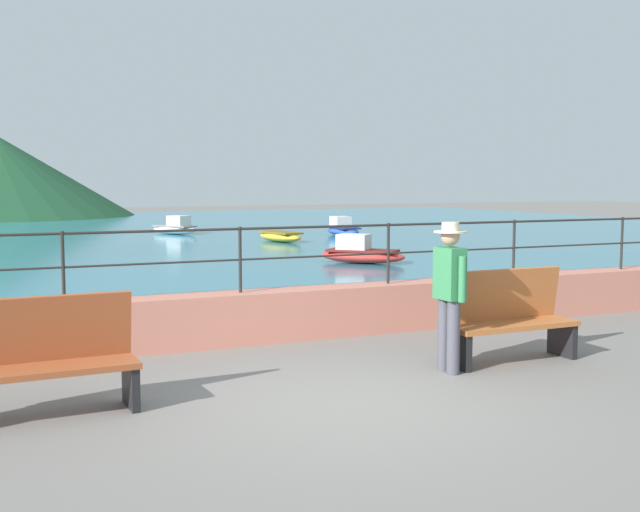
% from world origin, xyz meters
% --- Properties ---
extents(ground_plane, '(120.00, 120.00, 0.00)m').
position_xyz_m(ground_plane, '(0.00, 0.00, 0.00)').
color(ground_plane, slate).
extents(promenade_wall, '(20.00, 0.56, 0.70)m').
position_xyz_m(promenade_wall, '(0.00, 3.20, 0.35)').
color(promenade_wall, tan).
rests_on(promenade_wall, ground).
extents(railing, '(18.44, 0.04, 0.90)m').
position_xyz_m(railing, '(0.00, 3.20, 1.34)').
color(railing, '#282623').
rests_on(railing, promenade_wall).
extents(lake_water, '(64.00, 44.32, 0.06)m').
position_xyz_m(lake_water, '(0.00, 25.84, 0.03)').
color(lake_water, teal).
rests_on(lake_water, ground).
extents(bench_main, '(1.72, 0.62, 1.13)m').
position_xyz_m(bench_main, '(-2.73, 0.82, 0.56)').
color(bench_main, '#9E4C28').
rests_on(bench_main, ground).
extents(bench_far, '(1.70, 0.56, 1.13)m').
position_xyz_m(bench_far, '(2.68, 0.86, 0.56)').
color(bench_far, '#B76633').
rests_on(bench_far, ground).
extents(person_walking, '(0.38, 0.57, 1.75)m').
position_xyz_m(person_walking, '(1.68, 0.65, 0.98)').
color(person_walking, '#4C4C56').
rests_on(person_walking, ground).
extents(boat_0, '(0.99, 2.33, 0.76)m').
position_xyz_m(boat_0, '(9.99, 20.68, 0.33)').
color(boat_0, '#2D4C9E').
rests_on(boat_0, lake_water).
extents(boat_1, '(1.35, 2.43, 0.36)m').
position_xyz_m(boat_1, '(6.66, 18.91, 0.26)').
color(boat_1, gold).
rests_on(boat_1, lake_water).
extents(boat_2, '(2.26, 2.26, 0.76)m').
position_xyz_m(boat_2, '(6.00, 11.30, 0.33)').
color(boat_2, red).
rests_on(boat_2, lake_water).
extents(boat_4, '(1.93, 2.44, 0.76)m').
position_xyz_m(boat_4, '(4.17, 24.34, 0.33)').
color(boat_4, white).
rests_on(boat_4, lake_water).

